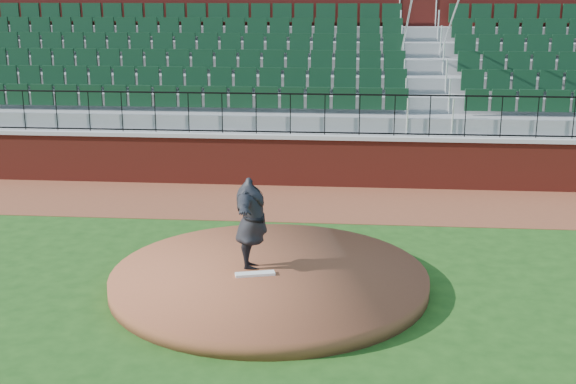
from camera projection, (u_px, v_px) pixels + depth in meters
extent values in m
plane|color=#1B4413|center=(280.00, 293.00, 12.04)|extent=(90.00, 90.00, 0.00)
cube|color=brown|center=(303.00, 202.00, 17.23)|extent=(34.00, 3.20, 0.01)
cube|color=maroon|center=(307.00, 162.00, 18.62)|extent=(34.00, 0.35, 1.20)
cube|color=#B7B7B7|center=(307.00, 136.00, 18.45)|extent=(34.00, 0.45, 0.10)
cube|color=maroon|center=(319.00, 56.00, 23.37)|extent=(34.00, 0.50, 5.50)
cylinder|color=brown|center=(269.00, 279.00, 12.32)|extent=(5.24, 5.24, 0.25)
cube|color=white|center=(255.00, 274.00, 12.14)|extent=(0.67, 0.32, 0.04)
imported|color=black|center=(251.00, 223.00, 12.28)|extent=(0.70, 1.96, 1.56)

